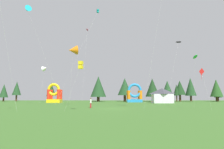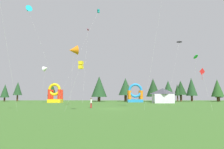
{
  "view_description": "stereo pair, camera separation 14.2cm",
  "coord_description": "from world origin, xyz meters",
  "views": [
    {
      "loc": [
        -0.27,
        -36.04,
        2.35
      ],
      "look_at": [
        0.0,
        13.7,
        7.43
      ],
      "focal_mm": 32.72,
      "sensor_mm": 36.0,
      "label": 1
    },
    {
      "loc": [
        -0.13,
        -36.04,
        2.35
      ],
      "look_at": [
        0.0,
        13.7,
        7.43
      ],
      "focal_mm": 32.72,
      "sensor_mm": 36.0,
      "label": 2
    }
  ],
  "objects": [
    {
      "name": "tree_row_4",
      "position": [
        5.13,
        43.24,
        5.65
      ],
      "size": [
        5.47,
        5.47,
        9.01
      ],
      "color": "#4C331E",
      "rests_on": "ground_plane"
    },
    {
      "name": "kite_orange_delta",
      "position": [
        -8.48,
        7.27,
        12.07
      ],
      "size": [
        2.66,
        3.59,
        13.18
      ],
      "color": "orange",
      "rests_on": "ground_plane"
    },
    {
      "name": "kite_green_parafoil",
      "position": [
        15.93,
        2.46,
        9.71
      ],
      "size": [
        1.13,
        3.57,
        10.18
      ],
      "color": "green",
      "rests_on": "ground_plane"
    },
    {
      "name": "kite_pink_parafoil",
      "position": [
        -8.45,
        32.52,
        24.83
      ],
      "size": [
        0.99,
        8.05,
        25.29
      ],
      "color": "#EA599E",
      "rests_on": "ground_plane"
    },
    {
      "name": "tree_row_6",
      "position": [
        21.25,
        41.61,
        5.03
      ],
      "size": [
        4.29,
        4.29,
        7.94
      ],
      "color": "#4C331E",
      "rests_on": "ground_plane"
    },
    {
      "name": "tree_row_1",
      "position": [
        -37.98,
        45.86,
        5.05
      ],
      "size": [
        3.43,
        3.43,
        7.8
      ],
      "color": "#4C331E",
      "rests_on": "ground_plane"
    },
    {
      "name": "person_near_camera",
      "position": [
        -4.03,
        2.28,
        1.11
      ],
      "size": [
        0.45,
        0.45,
        1.87
      ],
      "rotation": [
        0.0,
        0.0,
        4.1
      ],
      "color": "#B21E26",
      "rests_on": "ground_plane"
    },
    {
      "name": "tree_row_3",
      "position": [
        -5.07,
        42.12,
        5.66
      ],
      "size": [
        5.95,
        5.95,
        9.63
      ],
      "color": "#4C331E",
      "rests_on": "ground_plane"
    },
    {
      "name": "inflatable_red_slide",
      "position": [
        7.81,
        34.08,
        2.32
      ],
      "size": [
        5.05,
        3.85,
        6.4
      ],
      "color": "#268CD8",
      "rests_on": "ground_plane"
    },
    {
      "name": "inflatable_yellow_castle",
      "position": [
        -18.46,
        29.91,
        2.29
      ],
      "size": [
        4.21,
        3.81,
        6.19
      ],
      "color": "yellow",
      "rests_on": "ground_plane"
    },
    {
      "name": "kite_white_delta",
      "position": [
        -20.66,
        26.48,
        10.67
      ],
      "size": [
        2.29,
        2.74,
        11.62
      ],
      "color": "white",
      "rests_on": "ground_plane"
    },
    {
      "name": "kite_black_parafoil",
      "position": [
        19.86,
        23.14,
        18.11
      ],
      "size": [
        6.14,
        3.87,
        18.73
      ],
      "color": "black",
      "rests_on": "ground_plane"
    },
    {
      "name": "kite_teal_box",
      "position": [
        -4.32,
        23.45,
        27.62
      ],
      "size": [
        11.25,
        4.42,
        28.34
      ],
      "color": "#0C7F7A",
      "rests_on": "ground_plane"
    },
    {
      "name": "tree_row_9",
      "position": [
        31.24,
        44.42,
        5.7
      ],
      "size": [
        4.32,
        4.32,
        9.3
      ],
      "color": "#4C331E",
      "rests_on": "ground_plane"
    },
    {
      "name": "kite_yellow_box",
      "position": [
        -4.81,
        -5.76,
        6.87
      ],
      "size": [
        2.87,
        1.25,
        7.45
      ],
      "color": "yellow",
      "rests_on": "ground_plane"
    },
    {
      "name": "tree_row_8",
      "position": [
        26.33,
        42.55,
        5.19
      ],
      "size": [
        4.41,
        4.41,
        7.98
      ],
      "color": "#4C331E",
      "rests_on": "ground_plane"
    },
    {
      "name": "tree_row_11",
      "position": [
        41.97,
        44.4,
        3.55
      ],
      "size": [
        3.0,
        3.0,
        5.66
      ],
      "color": "#4C331E",
      "rests_on": "ground_plane"
    },
    {
      "name": "tree_row_10",
      "position": [
        40.08,
        41.81,
        5.12
      ],
      "size": [
        4.61,
        4.61,
        8.49
      ],
      "color": "#4C331E",
      "rests_on": "ground_plane"
    },
    {
      "name": "ground_plane",
      "position": [
        0.0,
        0.0,
        0.0
      ],
      "size": [
        120.0,
        120.0,
        0.0
      ],
      "primitive_type": "plane",
      "color": "#3D6B28"
    },
    {
      "name": "tree_row_0",
      "position": [
        -41.94,
        43.71,
        4.09
      ],
      "size": [
        3.26,
        3.26,
        6.72
      ],
      "color": "#4C331E",
      "rests_on": "ground_plane"
    },
    {
      "name": "tree_row_2",
      "position": [
        -23.69,
        44.1,
        4.72
      ],
      "size": [
        3.49,
        3.49,
        7.38
      ],
      "color": "#4C331E",
      "rests_on": "ground_plane"
    },
    {
      "name": "kite_cyan_delta",
      "position": [
        -20.19,
        10.78,
        22.71
      ],
      "size": [
        8.53,
        7.37,
        23.62
      ],
      "color": "#19B7CC",
      "rests_on": "ground_plane"
    },
    {
      "name": "kite_red_diamond",
      "position": [
        14.63,
        -2.72,
        6.15
      ],
      "size": [
        1.68,
        0.83,
        6.63
      ],
      "color": "red",
      "rests_on": "ground_plane"
    },
    {
      "name": "tree_row_7",
      "position": [
        24.84,
        41.92,
        4.37
      ],
      "size": [
        2.45,
        2.45,
        6.6
      ],
      "color": "#4C331E",
      "rests_on": "ground_plane"
    },
    {
      "name": "tree_row_5",
      "position": [
        15.35,
        40.65,
        5.24
      ],
      "size": [
        5.21,
        5.21,
        8.72
      ],
      "color": "#4C331E",
      "rests_on": "ground_plane"
    },
    {
      "name": "festival_tent",
      "position": [
        15.36,
        26.18,
        2.24
      ],
      "size": [
        5.87,
        4.14,
        4.48
      ],
      "color": "silver",
      "rests_on": "ground_plane"
    }
  ]
}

